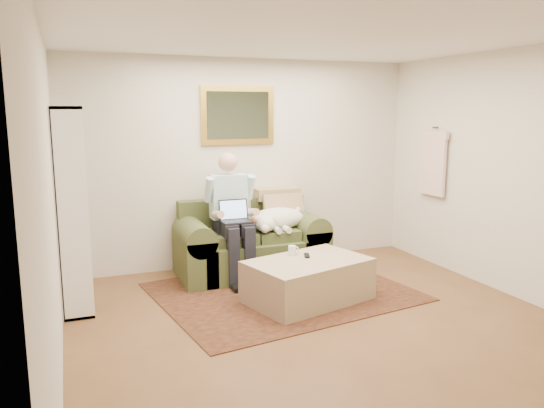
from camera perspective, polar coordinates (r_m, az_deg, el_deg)
room_shell at (r=4.79m, az=5.29°, el=2.05°), size 4.51×5.00×2.61m
rug at (r=5.88m, az=1.15°, el=-9.40°), size 2.88×2.44×0.01m
sofa at (r=6.46m, az=-2.32°, el=-4.83°), size 1.76×0.89×1.06m
seated_man at (r=6.13m, az=-4.19°, el=-1.48°), size 0.58×0.83×1.48m
laptop at (r=6.06m, az=-4.00°, el=-1.26°), size 0.34×0.27×0.25m
sleeping_dog at (r=6.40m, az=0.59°, el=-1.57°), size 0.72×0.46×0.27m
ottoman at (r=5.56m, az=3.88°, el=-8.22°), size 1.38×1.07×0.44m
coffee_mug at (r=5.66m, az=2.18°, el=-5.01°), size 0.08×0.08×0.10m
tv_remote at (r=5.62m, az=3.76°, el=-5.55°), size 0.10×0.16×0.02m
bookshelf at (r=5.57m, az=-20.70°, el=-0.56°), size 0.28×0.80×2.00m
wall_mirror at (r=6.67m, az=-3.70°, el=9.50°), size 0.94×0.04×0.72m
hanging_shirt at (r=7.01m, az=16.88°, el=4.61°), size 0.06×0.52×0.90m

